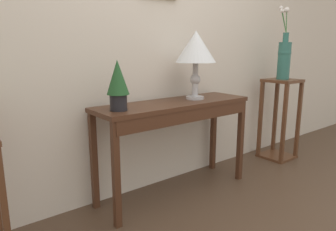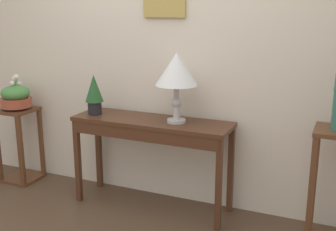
{
  "view_description": "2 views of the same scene",
  "coord_description": "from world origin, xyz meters",
  "px_view_note": "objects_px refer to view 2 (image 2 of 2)",
  "views": [
    {
      "loc": [
        -1.5,
        -0.82,
        1.21
      ],
      "look_at": [
        0.0,
        1.08,
        0.69
      ],
      "focal_mm": 32.8,
      "sensor_mm": 36.0,
      "label": 1
    },
    {
      "loc": [
        1.57,
        -2.04,
        1.72
      ],
      "look_at": [
        0.2,
        1.11,
        0.83
      ],
      "focal_mm": 45.66,
      "sensor_mm": 36.0,
      "label": 2
    }
  ],
  "objects_px": {
    "table_lamp": "(177,72)",
    "pedestal_stand_right": "(334,189)",
    "pedestal_stand_left": "(20,145)",
    "potted_plant_on_console": "(94,93)",
    "console_table": "(151,133)",
    "planter_bowl_wide_left": "(16,97)"
  },
  "relations": [
    {
      "from": "pedestal_stand_right",
      "to": "potted_plant_on_console",
      "type": "bearing_deg",
      "value": 179.45
    },
    {
      "from": "console_table",
      "to": "pedestal_stand_left",
      "type": "bearing_deg",
      "value": 178.73
    },
    {
      "from": "table_lamp",
      "to": "pedestal_stand_left",
      "type": "bearing_deg",
      "value": 179.72
    },
    {
      "from": "potted_plant_on_console",
      "to": "planter_bowl_wide_left",
      "type": "xyz_separation_m",
      "value": [
        -0.93,
        0.04,
        -0.12
      ]
    },
    {
      "from": "table_lamp",
      "to": "pedestal_stand_right",
      "type": "relative_size",
      "value": 0.64
    },
    {
      "from": "console_table",
      "to": "pedestal_stand_left",
      "type": "xyz_separation_m",
      "value": [
        -1.47,
        0.03,
        -0.31
      ]
    },
    {
      "from": "table_lamp",
      "to": "console_table",
      "type": "bearing_deg",
      "value": -173.78
    },
    {
      "from": "table_lamp",
      "to": "pedestal_stand_right",
      "type": "xyz_separation_m",
      "value": [
        1.24,
        -0.05,
        -0.76
      ]
    },
    {
      "from": "table_lamp",
      "to": "pedestal_stand_left",
      "type": "xyz_separation_m",
      "value": [
        -1.69,
        0.01,
        -0.84
      ]
    },
    {
      "from": "potted_plant_on_console",
      "to": "pedestal_stand_right",
      "type": "distance_m",
      "value": 2.07
    },
    {
      "from": "table_lamp",
      "to": "potted_plant_on_console",
      "type": "bearing_deg",
      "value": -177.37
    },
    {
      "from": "console_table",
      "to": "pedestal_stand_right",
      "type": "xyz_separation_m",
      "value": [
        1.47,
        -0.03,
        -0.24
      ]
    },
    {
      "from": "table_lamp",
      "to": "planter_bowl_wide_left",
      "type": "distance_m",
      "value": 1.72
    },
    {
      "from": "console_table",
      "to": "table_lamp",
      "type": "relative_size",
      "value": 2.4
    },
    {
      "from": "console_table",
      "to": "potted_plant_on_console",
      "type": "height_order",
      "value": "potted_plant_on_console"
    },
    {
      "from": "table_lamp",
      "to": "pedestal_stand_left",
      "type": "relative_size",
      "value": 0.76
    },
    {
      "from": "pedestal_stand_right",
      "to": "planter_bowl_wide_left",
      "type": "bearing_deg",
      "value": 178.78
    },
    {
      "from": "potted_plant_on_console",
      "to": "planter_bowl_wide_left",
      "type": "distance_m",
      "value": 0.94
    },
    {
      "from": "table_lamp",
      "to": "pedestal_stand_left",
      "type": "height_order",
      "value": "table_lamp"
    },
    {
      "from": "potted_plant_on_console",
      "to": "pedestal_stand_right",
      "type": "height_order",
      "value": "potted_plant_on_console"
    },
    {
      "from": "console_table",
      "to": "potted_plant_on_console",
      "type": "relative_size",
      "value": 3.9
    },
    {
      "from": "table_lamp",
      "to": "potted_plant_on_console",
      "type": "distance_m",
      "value": 0.79
    }
  ]
}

